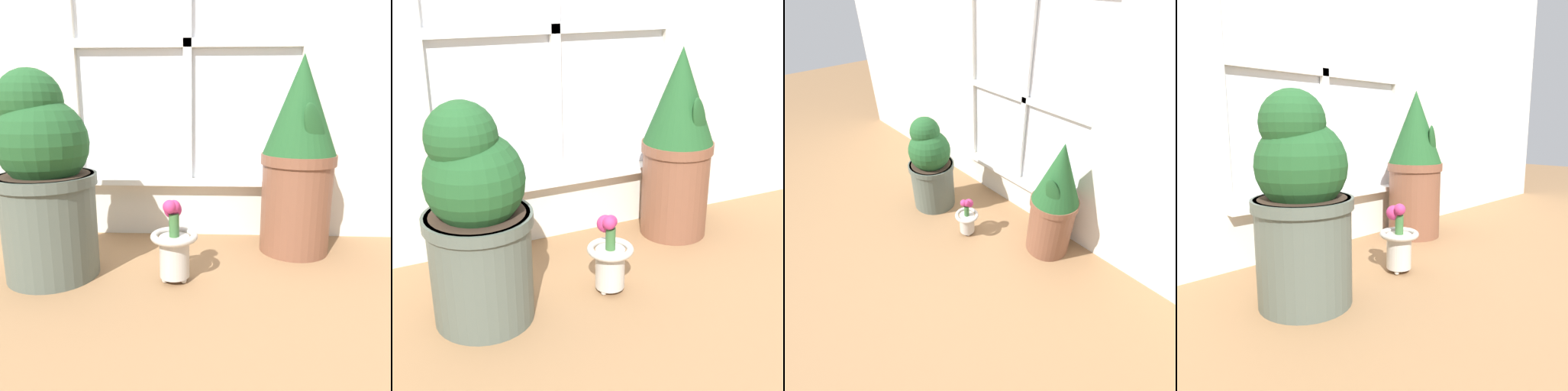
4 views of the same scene
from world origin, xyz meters
TOP-DOWN VIEW (x-y plane):
  - ground_plane at (0.00, 0.00)m, footprint 10.00×10.00m
  - potted_plant_left at (-0.45, 0.18)m, footprint 0.33×0.33m
  - potted_plant_right at (0.45, 0.45)m, footprint 0.29×0.29m
  - flower_vase at (-0.02, 0.15)m, footprint 0.16×0.16m

SIDE VIEW (x-z plane):
  - ground_plane at x=0.00m, z-range 0.00..0.00m
  - flower_vase at x=-0.02m, z-range -0.01..0.28m
  - potted_plant_left at x=-0.45m, z-range -0.01..0.69m
  - potted_plant_right at x=0.45m, z-range 0.00..0.77m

